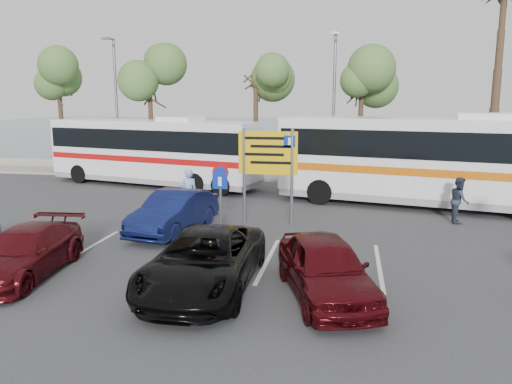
% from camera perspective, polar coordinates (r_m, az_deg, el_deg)
% --- Properties ---
extents(ground, '(120.00, 120.00, 0.00)m').
position_cam_1_polar(ground, '(16.12, -4.07, -6.28)').
color(ground, '#373739').
rests_on(ground, ground).
extents(kerb_strip, '(44.00, 2.40, 0.15)m').
position_cam_1_polar(kerb_strip, '(29.53, 2.84, 1.68)').
color(kerb_strip, gray).
rests_on(kerb_strip, ground).
extents(seawall, '(48.00, 0.80, 0.60)m').
position_cam_1_polar(seawall, '(31.46, 3.34, 2.65)').
color(seawall, gray).
rests_on(seawall, ground).
extents(sea, '(140.00, 140.00, 0.00)m').
position_cam_1_polar(sea, '(75.15, 7.70, 7.03)').
color(sea, '#466471').
rests_on(sea, ground).
extents(tree_far_left, '(3.20, 3.20, 7.60)m').
position_cam_1_polar(tree_far_left, '(34.07, -21.72, 12.71)').
color(tree_far_left, '#382619').
rests_on(tree_far_left, kerb_strip).
extents(tree_left, '(3.20, 3.20, 7.20)m').
position_cam_1_polar(tree_left, '(31.30, -12.11, 12.86)').
color(tree_left, '#382619').
rests_on(tree_left, kerb_strip).
extents(tree_mid, '(3.20, 3.20, 8.00)m').
position_cam_1_polar(tree_mid, '(29.47, -0.03, 14.51)').
color(tree_mid, '#382619').
rests_on(tree_mid, kerb_strip).
extents(tree_right, '(3.20, 3.20, 7.40)m').
position_cam_1_polar(tree_right, '(28.94, 12.06, 13.38)').
color(tree_right, '#382619').
rests_on(tree_right, kerb_strip).
extents(street_lamp_left, '(0.45, 1.15, 8.01)m').
position_cam_1_polar(street_lamp_left, '(31.66, -15.74, 10.13)').
color(street_lamp_left, slate).
rests_on(street_lamp_left, kerb_strip).
extents(street_lamp_right, '(0.45, 1.15, 8.01)m').
position_cam_1_polar(street_lamp_right, '(28.43, 8.88, 10.38)').
color(street_lamp_right, slate).
rests_on(street_lamp_right, kerb_strip).
extents(direction_sign, '(2.20, 0.12, 3.60)m').
position_cam_1_polar(direction_sign, '(18.47, 1.38, 3.64)').
color(direction_sign, slate).
rests_on(direction_sign, ground).
extents(sign_no_stop, '(0.60, 0.08, 2.35)m').
position_cam_1_polar(sign_no_stop, '(18.15, -4.06, 0.76)').
color(sign_no_stop, slate).
rests_on(sign_no_stop, ground).
extents(sign_parking, '(0.50, 0.07, 2.25)m').
position_cam_1_polar(sign_parking, '(16.55, -4.11, -0.58)').
color(sign_parking, slate).
rests_on(sign_parking, ground).
extents(lane_markings, '(12.02, 4.20, 0.01)m').
position_cam_1_polar(lane_markings, '(15.53, -9.11, -7.04)').
color(lane_markings, silver).
rests_on(lane_markings, ground).
extents(coach_bus_left, '(12.28, 5.35, 3.75)m').
position_cam_1_polar(coach_bus_left, '(27.63, -11.68, 4.33)').
color(coach_bus_left, white).
rests_on(coach_bus_left, ground).
extents(coach_bus_right, '(13.46, 5.58, 4.11)m').
position_cam_1_polar(coach_bus_right, '(22.75, 19.56, 3.02)').
color(coach_bus_right, white).
rests_on(coach_bus_right, ground).
extents(car_blue, '(2.19, 4.60, 1.45)m').
position_cam_1_polar(car_blue, '(17.93, -9.35, -2.25)').
color(car_blue, '#10194E').
rests_on(car_blue, ground).
extents(car_maroon, '(2.20, 4.58, 1.29)m').
position_cam_1_polar(car_maroon, '(14.76, -24.98, -6.29)').
color(car_maroon, '#510D13').
rests_on(car_maroon, ground).
extents(car_red, '(3.04, 4.67, 1.48)m').
position_cam_1_polar(car_red, '(12.07, 7.96, -8.56)').
color(car_red, '#4D0B10').
rests_on(car_red, ground).
extents(suv_black, '(2.46, 5.24, 1.45)m').
position_cam_1_polar(suv_black, '(12.56, -5.97, -7.82)').
color(suv_black, black).
rests_on(suv_black, ground).
extents(pedestrian_near, '(0.85, 0.75, 1.95)m').
position_cam_1_polar(pedestrian_near, '(20.07, -7.72, -0.10)').
color(pedestrian_near, '#8FA4D1').
rests_on(pedestrian_near, ground).
extents(pedestrian_far, '(0.72, 0.90, 1.75)m').
position_cam_1_polar(pedestrian_far, '(20.47, 22.21, -0.86)').
color(pedestrian_far, '#2C3243').
rests_on(pedestrian_far, ground).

